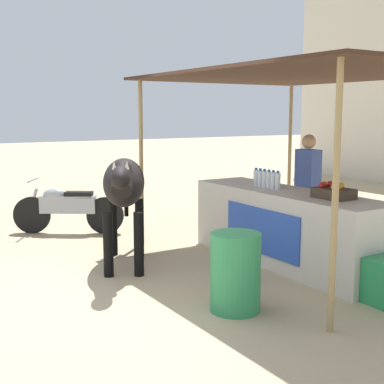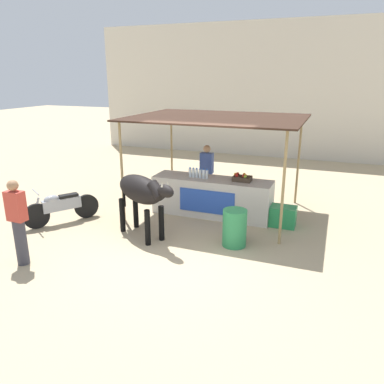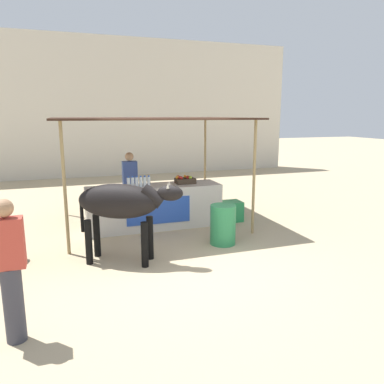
{
  "view_description": "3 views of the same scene",
  "coord_description": "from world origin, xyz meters",
  "px_view_note": "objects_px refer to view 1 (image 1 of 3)",
  "views": [
    {
      "loc": [
        5.13,
        -2.4,
        1.96
      ],
      "look_at": [
        0.08,
        0.72,
        1.07
      ],
      "focal_mm": 50.0,
      "sensor_mm": 36.0,
      "label": 1
    },
    {
      "loc": [
        2.79,
        -6.38,
        3.43
      ],
      "look_at": [
        0.08,
        0.6,
        1.08
      ],
      "focal_mm": 35.0,
      "sensor_mm": 36.0,
      "label": 2
    },
    {
      "loc": [
        -1.87,
        -5.85,
        2.52
      ],
      "look_at": [
        0.36,
        0.61,
        1.1
      ],
      "focal_mm": 35.0,
      "sensor_mm": 36.0,
      "label": 3
    }
  ],
  "objects_px": {
    "vendor_behind_counter": "(307,191)",
    "motorcycle_parked": "(67,207)",
    "cow": "(124,187)",
    "stall_counter": "(286,227)",
    "water_barrel": "(235,272)",
    "fruit_crate": "(333,192)"
  },
  "relations": [
    {
      "from": "stall_counter",
      "to": "water_barrel",
      "type": "relative_size",
      "value": 3.81
    },
    {
      "from": "fruit_crate",
      "to": "stall_counter",
      "type": "bearing_deg",
      "value": -175.81
    },
    {
      "from": "vendor_behind_counter",
      "to": "motorcycle_parked",
      "type": "relative_size",
      "value": 1.07
    },
    {
      "from": "vendor_behind_counter",
      "to": "motorcycle_parked",
      "type": "height_order",
      "value": "vendor_behind_counter"
    },
    {
      "from": "fruit_crate",
      "to": "water_barrel",
      "type": "distance_m",
      "value": 1.75
    },
    {
      "from": "water_barrel",
      "to": "cow",
      "type": "xyz_separation_m",
      "value": [
        -2.0,
        -0.28,
        0.64
      ]
    },
    {
      "from": "fruit_crate",
      "to": "cow",
      "type": "relative_size",
      "value": 0.25
    },
    {
      "from": "vendor_behind_counter",
      "to": "cow",
      "type": "height_order",
      "value": "vendor_behind_counter"
    },
    {
      "from": "vendor_behind_counter",
      "to": "water_barrel",
      "type": "height_order",
      "value": "vendor_behind_counter"
    },
    {
      "from": "motorcycle_parked",
      "to": "stall_counter",
      "type": "bearing_deg",
      "value": 29.97
    },
    {
      "from": "stall_counter",
      "to": "water_barrel",
      "type": "distance_m",
      "value": 1.85
    },
    {
      "from": "cow",
      "to": "motorcycle_parked",
      "type": "height_order",
      "value": "cow"
    },
    {
      "from": "fruit_crate",
      "to": "vendor_behind_counter",
      "type": "distance_m",
      "value": 1.36
    },
    {
      "from": "water_barrel",
      "to": "motorcycle_parked",
      "type": "distance_m",
      "value": 4.22
    },
    {
      "from": "stall_counter",
      "to": "vendor_behind_counter",
      "type": "xyz_separation_m",
      "value": [
        -0.41,
        0.75,
        0.37
      ]
    },
    {
      "from": "cow",
      "to": "motorcycle_parked",
      "type": "xyz_separation_m",
      "value": [
        -2.21,
        -0.01,
        -0.6
      ]
    },
    {
      "from": "stall_counter",
      "to": "cow",
      "type": "xyz_separation_m",
      "value": [
        -0.99,
        -1.83,
        0.55
      ]
    },
    {
      "from": "water_barrel",
      "to": "motorcycle_parked",
      "type": "bearing_deg",
      "value": -176.04
    },
    {
      "from": "stall_counter",
      "to": "fruit_crate",
      "type": "relative_size",
      "value": 6.82
    },
    {
      "from": "vendor_behind_counter",
      "to": "cow",
      "type": "bearing_deg",
      "value": -102.64
    },
    {
      "from": "fruit_crate",
      "to": "vendor_behind_counter",
      "type": "bearing_deg",
      "value": 148.68
    },
    {
      "from": "motorcycle_parked",
      "to": "fruit_crate",
      "type": "bearing_deg",
      "value": 25.72
    }
  ]
}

